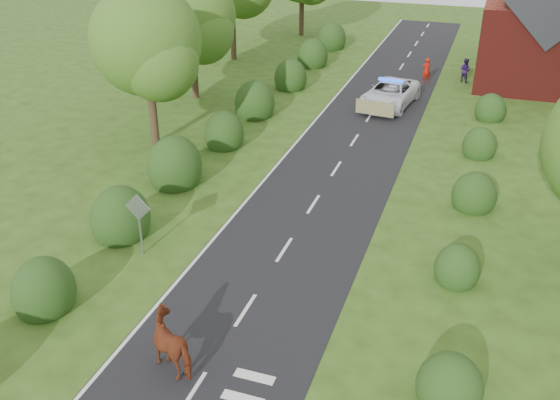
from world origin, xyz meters
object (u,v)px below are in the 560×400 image
at_px(pedestrian_red, 426,70).
at_px(road_sign, 139,216).
at_px(police_van, 390,94).
at_px(pedestrian_purple, 465,70).
at_px(cow, 176,346).

bearing_deg(pedestrian_red, road_sign, 41.52).
distance_m(police_van, pedestrian_red, 6.07).
bearing_deg(road_sign, pedestrian_purple, 70.37).
bearing_deg(road_sign, cow, -51.13).
bearing_deg(police_van, cow, -85.95).
relative_size(road_sign, police_van, 0.42).
relative_size(police_van, pedestrian_purple, 3.59).
relative_size(police_van, pedestrian_red, 3.44).
bearing_deg(police_van, pedestrian_red, 83.43).
xyz_separation_m(police_van, pedestrian_purple, (4.04, 6.92, 0.05)).
relative_size(road_sign, cow, 1.22).
distance_m(road_sign, police_van, 21.28).
relative_size(pedestrian_red, pedestrian_purple, 1.04).
bearing_deg(cow, road_sign, -120.49).
height_order(police_van, pedestrian_red, pedestrian_red).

